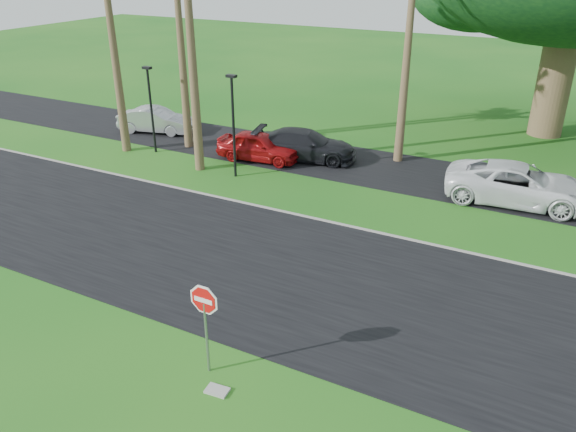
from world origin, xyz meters
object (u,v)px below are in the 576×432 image
at_px(car_minivan, 519,185).
at_px(car_dark, 305,145).
at_px(stop_sign_near, 205,311).
at_px(car_silver, 156,120).
at_px(car_red, 259,146).

bearing_deg(car_minivan, car_dark, 81.88).
xyz_separation_m(stop_sign_near, car_silver, (-14.15, 15.21, -1.08)).
height_order(stop_sign_near, car_dark, stop_sign_near).
distance_m(stop_sign_near, car_dark, 15.77).
distance_m(car_dark, car_minivan, 10.07).
bearing_deg(car_dark, car_silver, 76.06).
xyz_separation_m(car_silver, car_minivan, (19.53, -0.89, 0.11)).
bearing_deg(car_dark, stop_sign_near, -175.55).
bearing_deg(car_dark, car_minivan, -106.83).
bearing_deg(car_red, car_dark, -66.22).
bearing_deg(car_red, car_silver, 73.53).
relative_size(car_silver, car_minivan, 0.73).
bearing_deg(stop_sign_near, car_minivan, 69.42).
xyz_separation_m(car_silver, car_red, (7.53, -1.33, 0.02)).
distance_m(stop_sign_near, car_silver, 20.80).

